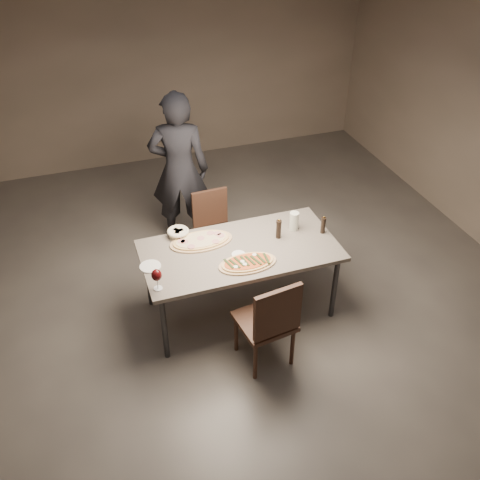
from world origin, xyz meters
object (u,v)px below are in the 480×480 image
object	(u,v)px
dining_table	(240,254)
chair_far	(213,226)
bread_basket	(178,233)
chair_near	(270,320)
diner	(179,170)
zucchini_pizza	(248,263)
carafe	(294,221)
ham_pizza	(201,241)
pepper_mill_left	(279,229)

from	to	relation	value
dining_table	chair_far	size ratio (longest dim) A/B	2.11
dining_table	bread_basket	size ratio (longest dim) A/B	8.76
bread_basket	chair_near	size ratio (longest dim) A/B	0.22
diner	chair_far	bearing A→B (deg)	126.85
zucchini_pizza	chair_far	bearing A→B (deg)	85.21
zucchini_pizza	carafe	size ratio (longest dim) A/B	2.86
carafe	chair_far	xyz separation A→B (m)	(-0.61, 0.69, -0.36)
zucchini_pizza	ham_pizza	world-z (taller)	zucchini_pizza
zucchini_pizza	bread_basket	size ratio (longest dim) A/B	2.57
dining_table	pepper_mill_left	world-z (taller)	pepper_mill_left
bread_basket	carafe	distance (m)	1.11
zucchini_pizza	chair_far	world-z (taller)	chair_far
chair_far	bread_basket	bearing A→B (deg)	41.30
dining_table	carafe	xyz separation A→B (m)	(0.59, 0.14, 0.15)
zucchini_pizza	bread_basket	distance (m)	0.78
pepper_mill_left	chair_far	xyz separation A→B (m)	(-0.42, 0.77, -0.37)
bread_basket	diner	distance (m)	1.05
bread_basket	chair_near	xyz separation A→B (m)	(0.50, -1.12, -0.27)
chair_far	carafe	bearing A→B (deg)	128.93
carafe	diner	xyz separation A→B (m)	(-0.82, 1.26, 0.05)
pepper_mill_left	chair_near	distance (m)	0.94
dining_table	chair_near	xyz separation A→B (m)	(0.01, -0.74, -0.16)
carafe	diner	size ratio (longest dim) A/B	0.10
dining_table	zucchini_pizza	xyz separation A→B (m)	(-0.01, -0.24, 0.07)
ham_pizza	dining_table	bearing A→B (deg)	-22.34
pepper_mill_left	chair_far	world-z (taller)	pepper_mill_left
dining_table	bread_basket	world-z (taller)	bread_basket
ham_pizza	carafe	size ratio (longest dim) A/B	3.22
zucchini_pizza	dining_table	bearing A→B (deg)	82.30
dining_table	chair_near	world-z (taller)	chair_near
dining_table	chair_far	xyz separation A→B (m)	(-0.02, 0.83, -0.21)
bread_basket	pepper_mill_left	world-z (taller)	pepper_mill_left
dining_table	ham_pizza	world-z (taller)	ham_pizza
chair_near	chair_far	size ratio (longest dim) A/B	1.10
bread_basket	pepper_mill_left	xyz separation A→B (m)	(0.89, -0.32, 0.05)
dining_table	diner	bearing A→B (deg)	99.16
bread_basket	zucchini_pizza	bearing A→B (deg)	-52.08
ham_pizza	bread_basket	world-z (taller)	bread_basket
bread_basket	pepper_mill_left	size ratio (longest dim) A/B	0.98
zucchini_pizza	ham_pizza	bearing A→B (deg)	118.00
zucchini_pizza	chair_near	distance (m)	0.56
zucchini_pizza	bread_basket	world-z (taller)	bread_basket
ham_pizza	carafe	xyz separation A→B (m)	(0.90, -0.08, 0.08)
chair_near	diner	distance (m)	2.18
pepper_mill_left	carafe	bearing A→B (deg)	23.12
chair_far	zucchini_pizza	bearing A→B (deg)	87.92
zucchini_pizza	diner	world-z (taller)	diner
dining_table	bread_basket	distance (m)	0.62
dining_table	carafe	size ratio (longest dim) A/B	9.75
bread_basket	chair_far	xyz separation A→B (m)	(0.47, 0.45, -0.31)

